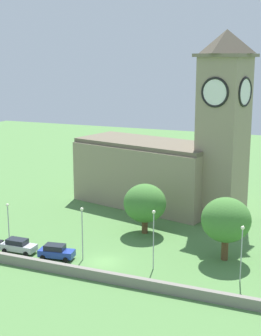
{
  "coord_description": "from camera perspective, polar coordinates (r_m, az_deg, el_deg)",
  "views": [
    {
      "loc": [
        25.59,
        -52.59,
        25.27
      ],
      "look_at": [
        -0.45,
        9.81,
        10.17
      ],
      "focal_mm": 52.77,
      "sensor_mm": 36.0,
      "label": 1
    }
  ],
  "objects": [
    {
      "name": "ground_plane",
      "position": [
        76.57,
        1.82,
        -6.69
      ],
      "size": [
        200.0,
        200.0,
        0.0
      ],
      "primitive_type": "plane",
      "color": "#517F42"
    },
    {
      "name": "church",
      "position": [
        83.78,
        4.31,
        0.88
      ],
      "size": [
        31.68,
        16.93,
        29.48
      ],
      "color": "gray",
      "rests_on": "ground"
    },
    {
      "name": "quay_barrier",
      "position": [
        59.4,
        -5.22,
        -11.99
      ],
      "size": [
        50.18,
        0.7,
        1.24
      ],
      "primitive_type": "cube",
      "color": "gray",
      "rests_on": "ground"
    },
    {
      "name": "car_silver",
      "position": [
        67.95,
        -12.82,
        -8.74
      ],
      "size": [
        4.83,
        2.29,
        1.83
      ],
      "color": "silver",
      "rests_on": "ground"
    },
    {
      "name": "car_blue",
      "position": [
        64.98,
        -8.59,
        -9.54
      ],
      "size": [
        4.81,
        2.69,
        1.89
      ],
      "color": "#233D9E",
      "rests_on": "ground"
    },
    {
      "name": "streetlamp_west_mid",
      "position": [
        68.94,
        -13.95,
        -5.58
      ],
      "size": [
        0.44,
        0.44,
        6.2
      ],
      "color": "#9EA0A5",
      "rests_on": "ground"
    },
    {
      "name": "streetlamp_central",
      "position": [
        62.98,
        -5.61,
        -6.57
      ],
      "size": [
        0.44,
        0.44,
        6.97
      ],
      "color": "#9EA0A5",
      "rests_on": "ground"
    },
    {
      "name": "streetlamp_east_mid",
      "position": [
        59.88,
        2.68,
        -7.23
      ],
      "size": [
        0.44,
        0.44,
        7.54
      ],
      "color": "#9EA0A5",
      "rests_on": "ground"
    },
    {
      "name": "streetlamp_east_end",
      "position": [
        58.11,
        12.74,
        -8.63
      ],
      "size": [
        0.44,
        0.44,
        6.78
      ],
      "color": "#9EA0A5",
      "rests_on": "ground"
    },
    {
      "name": "tree_churchyard",
      "position": [
        72.13,
        1.68,
        -4.09
      ],
      "size": [
        6.25,
        6.25,
        7.41
      ],
      "color": "brown",
      "rests_on": "ground"
    },
    {
      "name": "tree_riverside_east",
      "position": [
        63.64,
        10.97,
        -5.93
      ],
      "size": [
        6.31,
        6.31,
        8.19
      ],
      "color": "brown",
      "rests_on": "ground"
    }
  ]
}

